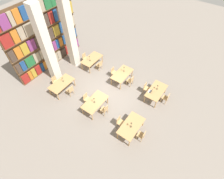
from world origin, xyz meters
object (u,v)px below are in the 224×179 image
at_px(pillar_center, 69,33).
at_px(reading_table_4, 62,84).
at_px(reading_table_0, 131,126).
at_px(chair_0, 142,135).
at_px(desk_lamp_0, 131,124).
at_px(desk_lamp_2, 94,99).
at_px(chair_9, 55,81).
at_px(chair_5, 87,99).
at_px(chair_10, 100,65).
at_px(desk_lamp_3, 124,68).
at_px(reading_table_2, 95,102).
at_px(desk_lamp_5, 90,57).
at_px(chair_7, 114,72).
at_px(chair_6, 131,80).
at_px(chair_4, 105,110).
at_px(reading_table_5, 92,59).
at_px(reading_table_1, 156,91).
at_px(chair_3, 146,88).
at_px(chair_1, 120,122).
at_px(pillar_left, 47,47).
at_px(reading_table_3, 122,74).
at_px(chair_11, 85,58).
at_px(laptop, 150,91).
at_px(desk_lamp_1, 158,86).
at_px(chair_2, 166,98).
at_px(desk_lamp_4, 62,79).

distance_m(pillar_center, reading_table_4, 3.88).
height_order(reading_table_0, chair_0, chair_0).
relative_size(desk_lamp_0, desk_lamp_2, 1.05).
bearing_deg(chair_9, desk_lamp_0, 89.12).
bearing_deg(chair_5, chair_10, -156.33).
bearing_deg(chair_9, desk_lamp_3, 133.98).
relative_size(reading_table_2, desk_lamp_5, 3.75).
distance_m(reading_table_2, desk_lamp_2, 0.39).
distance_m(chair_7, desk_lamp_5, 2.31).
height_order(pillar_center, chair_6, pillar_center).
relative_size(chair_4, desk_lamp_3, 1.95).
bearing_deg(reading_table_5, reading_table_1, -90.13).
relative_size(chair_3, desk_lamp_2, 1.97).
height_order(reading_table_1, reading_table_2, same).
bearing_deg(chair_0, desk_lamp_3, 44.84).
bearing_deg(desk_lamp_5, chair_1, -121.87).
xyz_separation_m(chair_0, reading_table_4, (0.03, 6.73, 0.20)).
bearing_deg(desk_lamp_2, pillar_left, 83.03).
bearing_deg(reading_table_1, reading_table_3, 89.78).
distance_m(pillar_center, reading_table_3, 5.03).
height_order(desk_lamp_2, desk_lamp_3, desk_lamp_3).
height_order(reading_table_1, chair_10, chair_10).
bearing_deg(chair_11, desk_lamp_0, 62.50).
distance_m(chair_7, chair_9, 4.55).
distance_m(pillar_center, desk_lamp_2, 5.53).
bearing_deg(reading_table_5, desk_lamp_2, -138.12).
xyz_separation_m(reading_table_1, reading_table_4, (-3.40, 5.95, 0.00)).
bearing_deg(chair_5, chair_9, -87.94).
distance_m(reading_table_0, laptop, 3.06).
height_order(chair_0, reading_table_3, chair_0).
bearing_deg(reading_table_3, reading_table_4, 138.18).
xyz_separation_m(chair_4, reading_table_3, (3.27, 0.77, 0.20)).
relative_size(laptop, chair_6, 0.36).
relative_size(chair_3, chair_11, 1.00).
height_order(desk_lamp_0, desk_lamp_1, desk_lamp_0).
distance_m(chair_2, laptop, 1.20).
relative_size(laptop, chair_10, 0.36).
relative_size(desk_lamp_1, chair_9, 0.47).
bearing_deg(chair_10, desk_lamp_1, -88.77).
xyz_separation_m(chair_9, reading_table_5, (3.38, -0.82, 0.20)).
xyz_separation_m(desk_lamp_1, reading_table_2, (-3.41, 2.87, -0.36)).
distance_m(reading_table_4, desk_lamp_5, 3.17).
height_order(laptop, desk_lamp_5, desk_lamp_5).
xyz_separation_m(reading_table_1, desk_lamp_5, (-0.26, 5.88, 0.42)).
distance_m(reading_table_3, desk_lamp_5, 3.03).
relative_size(chair_3, desk_lamp_4, 2.24).
height_order(chair_4, chair_5, same).
xyz_separation_m(reading_table_2, desk_lamp_2, (-0.05, 0.01, 0.39)).
bearing_deg(chair_2, desk_lamp_5, 92.48).
xyz_separation_m(pillar_left, chair_6, (2.79, -5.21, -2.51)).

